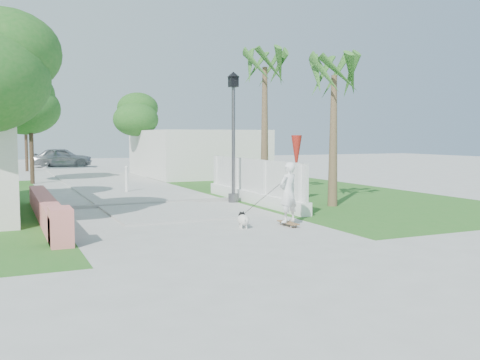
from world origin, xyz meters
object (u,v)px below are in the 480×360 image
dog (243,219)px  street_lamp (233,132)px  skateboarder (276,196)px  parked_car (62,157)px  patio_umbrella (296,153)px  bollard (127,178)px

dog → street_lamp: bearing=84.2°
skateboarder → parked_car: size_ratio=0.38×
street_lamp → parked_car: size_ratio=1.05×
parked_car → patio_umbrella: bearing=-158.0°
street_lamp → bollard: 5.56m
street_lamp → skateboarder: street_lamp is taller
dog → parked_car: 29.37m
patio_umbrella → parked_car: size_ratio=0.54×
street_lamp → bollard: street_lamp is taller
patio_umbrella → skateboarder: (-2.90, -3.97, -0.91)m
dog → bollard: bearing=110.2°
patio_umbrella → bollard: bearing=129.9°
bollard → parked_car: size_ratio=0.26×
bollard → skateboarder: size_ratio=0.67×
skateboarder → patio_umbrella: bearing=-145.8°
dog → skateboarder: bearing=8.4°
skateboarder → bollard: bearing=-99.5°
dog → patio_umbrella: bearing=60.9°
patio_umbrella → skateboarder: patio_umbrella is taller
dog → parked_car: (-1.23, 29.34, 0.50)m
bollard → patio_umbrella: patio_umbrella is taller
street_lamp → dog: 5.66m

